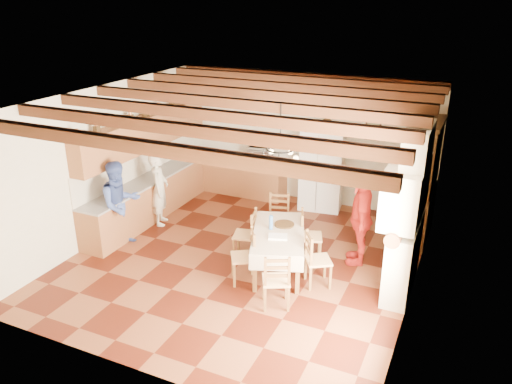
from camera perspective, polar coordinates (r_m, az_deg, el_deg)
floor at (r=9.41m, az=-1.32°, el=-7.67°), size 6.00×6.50×0.02m
ceiling at (r=8.34m, az=-1.50°, el=10.69°), size 6.00×6.50×0.02m
wall_back at (r=11.64m, az=5.61°, el=6.17°), size 6.00×0.02×3.00m
wall_front at (r=6.28m, az=-14.57°, el=-8.80°), size 6.00×0.02×3.00m
wall_left at (r=10.36m, az=-16.61°, el=3.37°), size 0.02×6.50×3.00m
wall_right at (r=8.02m, az=18.38°, el=-2.26°), size 0.02×6.50×3.00m
ceiling_beams at (r=8.36m, az=-1.50°, el=10.01°), size 6.00×6.30×0.16m
lower_cabinets_left at (r=11.30m, az=-11.43°, el=-0.39°), size 0.60×4.30×0.86m
lower_cabinets_back at (r=12.26m, az=-1.91°, el=1.83°), size 2.30×0.60×0.86m
countertop_left at (r=11.14m, az=-11.61°, el=1.75°), size 0.62×4.30×0.04m
countertop_back at (r=12.11m, az=-1.94°, el=3.83°), size 2.34×0.62×0.04m
backsplash_left at (r=11.20m, az=-12.92°, el=3.49°), size 0.03×4.30×0.60m
backsplash_back at (r=12.26m, az=-1.37°, el=5.63°), size 2.30×0.03×0.60m
upper_cabinets at (r=10.93m, az=-12.53°, el=6.62°), size 0.35×4.20×0.70m
fireplace at (r=8.27m, az=16.49°, el=-2.06°), size 0.56×1.60×2.80m
wall_picture at (r=11.14m, az=13.23°, el=6.85°), size 0.34×0.03×0.42m
refrigerator at (r=11.35m, az=7.59°, el=2.65°), size 1.02×0.88×1.85m
hutch at (r=10.17m, az=18.28°, el=1.10°), size 0.58×1.35×2.43m
dining_table at (r=8.77m, az=2.58°, el=-5.04°), size 1.39×1.89×0.74m
chandelier at (r=8.17m, az=2.77°, el=4.94°), size 0.47×0.47×0.03m
chair_left_near at (r=8.50m, az=-1.47°, el=-7.33°), size 0.56×0.57×0.96m
chair_left_far at (r=9.24m, az=-1.28°, el=-4.81°), size 0.48×0.50×0.96m
chair_right_near at (r=8.47m, az=7.13°, el=-7.62°), size 0.56×0.57×0.96m
chair_right_far at (r=9.23m, az=6.29°, el=-4.97°), size 0.52×0.53×0.96m
chair_end_near at (r=7.88m, az=2.32°, el=-9.91°), size 0.55×0.54×0.96m
chair_end_far at (r=9.86m, az=2.52°, el=-3.02°), size 0.50×0.49×0.96m
person_man at (r=10.67m, az=-10.99°, el=0.33°), size 0.58×0.67×1.57m
person_woman_blue at (r=9.88m, az=-15.24°, el=-1.37°), size 0.92×1.02×1.71m
person_woman_red at (r=9.11m, az=11.89°, el=-2.85°), size 0.66×1.12×1.78m
microwave at (r=11.83m, az=0.47°, el=4.30°), size 0.63×0.49×0.31m
fridge_vase at (r=11.03m, az=8.11°, el=7.94°), size 0.37×0.37×0.32m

